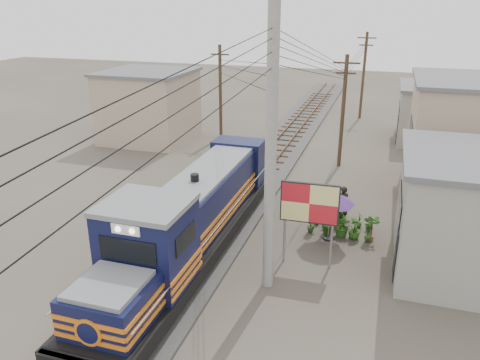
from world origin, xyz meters
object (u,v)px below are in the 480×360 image
(locomotive, at_px, (191,221))
(vendor, at_px, (343,203))
(billboard, at_px, (309,205))
(market_umbrella, at_px, (331,197))

(locomotive, height_order, vendor, locomotive)
(billboard, bearing_deg, market_umbrella, 74.65)
(billboard, bearing_deg, locomotive, -171.20)
(locomotive, relative_size, market_umbrella, 6.59)
(billboard, relative_size, market_umbrella, 1.51)
(vendor, bearing_deg, market_umbrella, 72.74)
(billboard, distance_m, market_umbrella, 2.49)
(billboard, bearing_deg, vendor, 76.84)
(billboard, height_order, vendor, billboard)
(billboard, height_order, market_umbrella, billboard)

